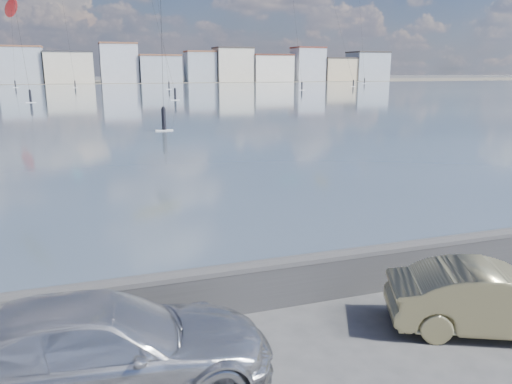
# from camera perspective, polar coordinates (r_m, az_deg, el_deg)

# --- Properties ---
(bay_water) EXTENTS (500.00, 177.00, 0.00)m
(bay_water) POSITION_cam_1_polar(r_m,az_deg,el_deg) (98.07, -17.73, 10.37)
(bay_water) COLOR #3B485D
(bay_water) RESTS_ON ground
(far_shore_strip) EXTENTS (500.00, 60.00, 0.00)m
(far_shore_strip) POSITION_cam_1_polar(r_m,az_deg,el_deg) (206.49, -18.65, 11.82)
(far_shore_strip) COLOR #4C473D
(far_shore_strip) RESTS_ON ground
(seawall) EXTENTS (400.00, 0.36, 1.08)m
(seawall) POSITION_cam_1_polar(r_m,az_deg,el_deg) (10.42, -2.93, -10.75)
(seawall) COLOR #28282B
(seawall) RESTS_ON ground
(far_buildings) EXTENTS (240.79, 13.26, 14.60)m
(far_buildings) POSITION_cam_1_polar(r_m,az_deg,el_deg) (192.46, -18.33, 13.54)
(far_buildings) COLOR silver
(far_buildings) RESTS_ON ground
(car_silver) EXTENTS (5.50, 2.51, 1.56)m
(car_silver) POSITION_cam_1_polar(r_m,az_deg,el_deg) (8.29, -17.50, -16.79)
(car_silver) COLOR #BABBC2
(car_silver) RESTS_ON ground
(car_champagne) EXTENTS (4.15, 2.91, 1.30)m
(car_champagne) POSITION_cam_1_polar(r_m,az_deg,el_deg) (10.74, 25.58, -11.02)
(car_champagne) COLOR tan
(car_champagne) RESTS_ON ground
(kitesurfer_7) EXTENTS (5.94, 12.54, 23.87)m
(kitesurfer_7) POSITION_cam_1_polar(r_m,az_deg,el_deg) (159.36, -26.20, 18.28)
(kitesurfer_7) COLOR red
(kitesurfer_7) RESTS_ON ground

